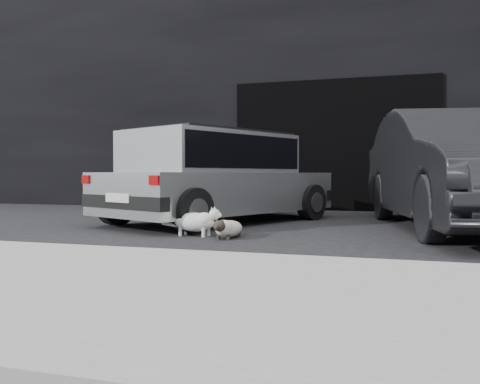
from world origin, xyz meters
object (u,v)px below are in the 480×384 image
(silver_hatchback, at_px, (216,173))
(cat_white, at_px, (197,221))
(second_car, at_px, (461,169))
(cat_siamese, at_px, (227,228))

(silver_hatchback, distance_m, cat_white, 1.77)
(silver_hatchback, bearing_deg, second_car, 24.06)
(cat_siamese, distance_m, cat_white, 0.43)
(silver_hatchback, xyz_separation_m, second_car, (3.37, -0.04, 0.05))
(second_car, distance_m, cat_siamese, 3.19)
(silver_hatchback, bearing_deg, cat_white, -53.02)
(silver_hatchback, bearing_deg, cat_siamese, -41.61)
(second_car, relative_size, cat_white, 6.28)
(second_car, xyz_separation_m, cat_white, (-3.02, -1.60, -0.62))
(silver_hatchback, distance_m, second_car, 3.37)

